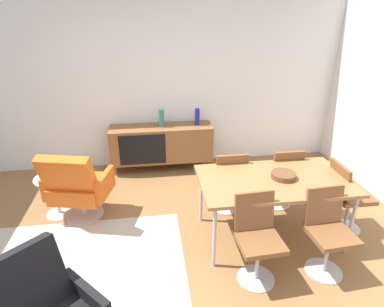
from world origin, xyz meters
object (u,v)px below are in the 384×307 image
object	(u,v)px
dining_chair_front_right	(328,229)
vase_cobalt	(161,118)
sideboard	(161,143)
dining_table	(274,182)
dining_chair_back_left	(228,178)
dining_chair_far_end	(347,194)
fruit_bowl	(52,174)
lounge_chair_red	(77,185)
wooden_bowl_on_table	(283,175)
dining_chair_front_left	(257,236)
dining_chair_back_right	(282,175)
side_table_round	(55,191)
vase_sculptural_dark	(197,117)

from	to	relation	value
dining_chair_front_right	vase_cobalt	bearing A→B (deg)	120.35
sideboard	vase_cobalt	xyz separation A→B (m)	(0.02, 0.00, 0.42)
dining_table	dining_chair_back_left	size ratio (longest dim) A/B	1.87
dining_chair_far_end	fruit_bowl	size ratio (longest dim) A/B	4.28
dining_chair_back_left	lounge_chair_red	xyz separation A→B (m)	(-1.84, 0.09, -0.00)
sideboard	wooden_bowl_on_table	distance (m)	2.27
dining_chair_back_left	dining_chair_front_left	world-z (taller)	same
dining_chair_far_end	dining_chair_front_right	bearing A→B (deg)	-134.11
dining_chair_front_right	wooden_bowl_on_table	bearing A→B (deg)	113.46
dining_chair_back_left	lounge_chair_red	distance (m)	1.84
dining_chair_front_left	dining_chair_back_right	bearing A→B (deg)	57.84
side_table_round	dining_chair_front_right	bearing A→B (deg)	-25.47
dining_chair_back_left	side_table_round	bearing A→B (deg)	173.77
vase_cobalt	dining_chair_far_end	size ratio (longest dim) A/B	0.33
dining_chair_front_left	dining_chair_far_end	xyz separation A→B (m)	(1.24, 0.56, 0.00)
vase_sculptural_dark	dining_chair_front_left	distance (m)	2.50
dining_chair_front_right	dining_table	bearing A→B (deg)	121.77
dining_chair_back_left	dining_chair_front_right	world-z (taller)	same
vase_cobalt	dining_chair_far_end	xyz separation A→B (m)	(1.98, -1.90, -0.39)
lounge_chair_red	fruit_bowl	distance (m)	0.35
dining_chair_front_right	lounge_chair_red	bearing A→B (deg)	154.48
wooden_bowl_on_table	fruit_bowl	distance (m)	2.72
vase_sculptural_dark	dining_chair_front_left	size ratio (longest dim) A/B	0.31
dining_table	dining_chair_back_left	bearing A→B (deg)	122.09
dining_chair_far_end	dining_chair_back_right	bearing A→B (deg)	134.02
vase_cobalt	side_table_round	size ratio (longest dim) A/B	0.54
dining_table	side_table_round	distance (m)	2.64
dining_chair_back_right	side_table_round	world-z (taller)	dining_chair_back_right
dining_chair_back_left	dining_chair_back_right	distance (m)	0.70
vase_sculptural_dark	wooden_bowl_on_table	bearing A→B (deg)	-71.47
vase_cobalt	vase_sculptural_dark	xyz separation A→B (m)	(0.56, 0.00, -0.01)
dining_chair_far_end	lounge_chair_red	world-z (taller)	lounge_chair_red
wooden_bowl_on_table	dining_chair_back_left	xyz separation A→B (m)	(-0.45, 0.55, -0.30)
wooden_bowl_on_table	sideboard	bearing A→B (deg)	122.59
dining_chair_front_right	side_table_round	world-z (taller)	dining_chair_front_right
dining_chair_front_left	dining_chair_front_right	distance (m)	0.70
dining_chair_back_right	side_table_round	xyz separation A→B (m)	(-2.84, 0.23, -0.15)
wooden_bowl_on_table	dining_chair_front_left	bearing A→B (deg)	-128.82
dining_table	dining_chair_front_left	size ratio (longest dim) A/B	1.87
fruit_bowl	dining_chair_front_left	bearing A→B (deg)	-32.30
vase_sculptural_dark	fruit_bowl	world-z (taller)	vase_sculptural_dark
vase_sculptural_dark	dining_chair_front_right	world-z (taller)	vase_sculptural_dark
dining_chair_back_right	fruit_bowl	distance (m)	2.85
sideboard	dining_chair_front_left	bearing A→B (deg)	-72.89
vase_cobalt	vase_sculptural_dark	world-z (taller)	vase_cobalt
sideboard	lounge_chair_red	distance (m)	1.65
dining_table	side_table_round	size ratio (longest dim) A/B	3.08
dining_table	fruit_bowl	distance (m)	2.62
wooden_bowl_on_table	dining_chair_front_right	size ratio (longest dim) A/B	0.30
vase_sculptural_dark	vase_cobalt	bearing A→B (deg)	180.00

